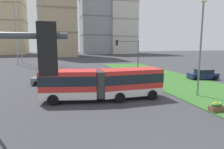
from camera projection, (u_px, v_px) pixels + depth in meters
name	position (u px, v px, depth m)	size (l,w,h in m)	color
articulated_bus	(103.00, 83.00, 19.42)	(12.03, 3.75, 3.00)	red
car_navy_sedan	(203.00, 75.00, 30.76)	(4.60, 2.49, 1.58)	#19234C
car_grey_wagon	(48.00, 79.00, 27.07)	(4.51, 2.27, 1.58)	slate
flower_planter_2	(216.00, 107.00, 16.02)	(1.10, 0.56, 0.74)	brown
traffic_light_far_right	(131.00, 53.00, 29.82)	(3.79, 0.28, 6.04)	#474C51
streetlight_median	(201.00, 45.00, 20.19)	(0.70, 0.28, 9.80)	slate
apartment_tower_west	(5.00, 14.00, 101.93)	(18.96, 16.42, 41.45)	beige
apartment_tower_westcentre	(57.00, 0.00, 84.98)	(15.46, 18.20, 48.39)	tan
apartment_tower_centre	(97.00, 9.00, 110.00)	(18.89, 17.05, 48.74)	#9EA3AD
apartment_tower_eastcentre	(121.00, 13.00, 112.43)	(14.68, 18.11, 45.64)	silver
transmission_pylon	(28.00, 0.00, 52.52)	(9.00, 6.24, 31.03)	gray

